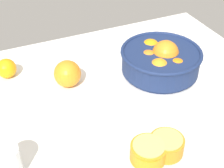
{
  "coord_description": "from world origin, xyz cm",
  "views": [
    {
      "loc": [
        -30.54,
        -68.38,
        64.92
      ],
      "look_at": [
        1.66,
        3.98,
        5.35
      ],
      "focal_mm": 53.41,
      "sensor_mm": 36.0,
      "label": 1
    }
  ],
  "objects": [
    {
      "name": "orange_half_0",
      "position": [
        -0.91,
        -23.13,
        3.52
      ],
      "size": [
        7.91,
        7.91,
        4.22
      ],
      "color": "orange",
      "rests_on": "cutting_board"
    },
    {
      "name": "orange_half_1",
      "position": [
        4.58,
        -22.37,
        3.74
      ],
      "size": [
        8.65,
        8.65,
        4.65
      ],
      "color": "orange",
      "rests_on": "cutting_board"
    },
    {
      "name": "ground_plane",
      "position": [
        0.0,
        0.0,
        -1.5
      ],
      "size": [
        114.77,
        92.38,
        3.0
      ],
      "primitive_type": "cube",
      "color": "white"
    },
    {
      "name": "cutting_board",
      "position": [
        4.63,
        -22.28,
        0.72
      ],
      "size": [
        25.68,
        18.79,
        1.45
      ],
      "primitive_type": "cube",
      "rotation": [
        0.0,
        0.0,
        0.04
      ],
      "color": "beige",
      "rests_on": "ground_plane"
    },
    {
      "name": "fruit_bowl",
      "position": [
        21.77,
        9.79,
        5.1
      ],
      "size": [
        26.79,
        26.79,
        11.83
      ],
      "color": "navy",
      "rests_on": "ground_plane"
    },
    {
      "name": "loose_orange_1",
      "position": [
        -25.52,
        28.45,
        3.27
      ],
      "size": [
        6.53,
        6.53,
        6.53
      ],
      "primitive_type": "sphere",
      "color": "orange",
      "rests_on": "ground_plane"
    },
    {
      "name": "orange_half_2",
      "position": [
        -0.59,
        -22.51,
        3.78
      ],
      "size": [
        8.79,
        8.79,
        4.73
      ],
      "color": "orange",
      "rests_on": "cutting_board"
    },
    {
      "name": "loose_orange_4",
      "position": [
        -8.49,
        15.84,
        4.35
      ],
      "size": [
        8.71,
        8.71,
        8.71
      ],
      "primitive_type": "sphere",
      "color": "orange",
      "rests_on": "ground_plane"
    },
    {
      "name": "juice_glass",
      "position": [
        -32.27,
        -12.67,
        4.01
      ],
      "size": [
        6.69,
        6.69,
        8.73
      ],
      "color": "white",
      "rests_on": "ground_plane"
    },
    {
      "name": "spoon",
      "position": [
        41.4,
        40.03,
        0.43
      ],
      "size": [
        15.36,
        2.4,
        1.0
      ],
      "color": "silver",
      "rests_on": "ground_plane"
    }
  ]
}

